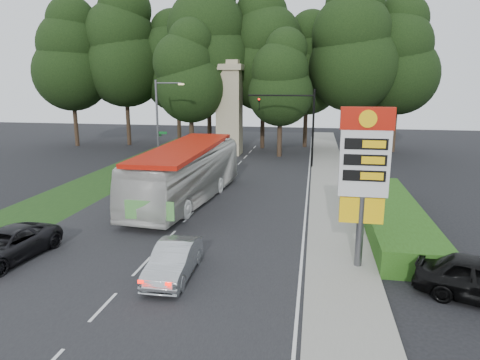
% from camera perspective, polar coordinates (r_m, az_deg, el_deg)
% --- Properties ---
extents(ground, '(120.00, 120.00, 0.00)m').
position_cam_1_polar(ground, '(18.96, -13.51, -11.77)').
color(ground, black).
rests_on(ground, ground).
extents(road_surface, '(14.00, 80.00, 0.02)m').
position_cam_1_polar(road_surface, '(29.68, -4.39, -2.32)').
color(road_surface, black).
rests_on(road_surface, ground).
extents(sidewalk_right, '(3.00, 80.00, 0.12)m').
position_cam_1_polar(sidewalk_right, '(28.82, 12.25, -2.95)').
color(sidewalk_right, gray).
rests_on(sidewalk_right, ground).
extents(grass_verge_left, '(5.00, 50.00, 0.02)m').
position_cam_1_polar(grass_verge_left, '(38.41, -16.01, 0.73)').
color(grass_verge_left, '#193814').
rests_on(grass_verge_left, ground).
extents(hedge, '(3.00, 14.00, 1.20)m').
position_cam_1_polar(hedge, '(25.18, 19.48, -4.46)').
color(hedge, '#264B14').
rests_on(hedge, ground).
extents(gas_station_pylon, '(2.10, 0.45, 6.85)m').
position_cam_1_polar(gas_station_pylon, '(18.15, 16.23, 1.74)').
color(gas_station_pylon, '#59595E').
rests_on(gas_station_pylon, ground).
extents(traffic_signal_mast, '(6.10, 0.35, 7.20)m').
position_cam_1_polar(traffic_signal_mast, '(39.87, 7.86, 8.33)').
color(traffic_signal_mast, black).
rests_on(traffic_signal_mast, ground).
extents(streetlight_signs, '(2.75, 0.98, 8.00)m').
position_cam_1_polar(streetlight_signs, '(40.43, -10.69, 7.96)').
color(streetlight_signs, '#59595E').
rests_on(streetlight_signs, ground).
extents(monument, '(3.00, 3.00, 10.05)m').
position_cam_1_polar(monument, '(46.71, -1.41, 9.64)').
color(monument, tan).
rests_on(monument, ground).
extents(tree_far_west, '(8.96, 8.96, 17.60)m').
position_cam_1_polar(tree_far_west, '(56.85, -21.72, 14.98)').
color(tree_far_west, '#2D2116').
rests_on(tree_far_west, ground).
extents(tree_west_mid, '(9.80, 9.80, 19.25)m').
position_cam_1_polar(tree_west_mid, '(55.89, -15.22, 16.51)').
color(tree_west_mid, '#2D2116').
rests_on(tree_west_mid, ground).
extents(tree_west_near, '(8.40, 8.40, 16.50)m').
position_cam_1_polar(tree_west_near, '(55.48, -8.38, 15.11)').
color(tree_west_near, '#2D2116').
rests_on(tree_west_near, ground).
extents(tree_center_left, '(10.08, 10.08, 19.80)m').
position_cam_1_polar(tree_center_left, '(50.39, -4.27, 17.73)').
color(tree_center_left, '#2D2116').
rests_on(tree_center_left, ground).
extents(tree_center_right, '(9.24, 9.24, 18.15)m').
position_cam_1_polar(tree_center_right, '(51.19, 3.13, 16.54)').
color(tree_center_right, '#2D2116').
rests_on(tree_center_right, ground).
extents(tree_east_near, '(8.12, 8.12, 15.95)m').
position_cam_1_polar(tree_east_near, '(52.77, 8.97, 14.85)').
color(tree_east_near, '#2D2116').
rests_on(tree_east_near, ground).
extents(tree_east_mid, '(9.52, 9.52, 18.70)m').
position_cam_1_polar(tree_east_mid, '(49.00, 15.05, 16.69)').
color(tree_east_mid, '#2D2116').
rests_on(tree_east_mid, ground).
extents(tree_far_east, '(8.68, 8.68, 17.05)m').
position_cam_1_polar(tree_far_east, '(51.55, 20.52, 15.00)').
color(tree_far_east, '#2D2116').
rests_on(tree_far_east, ground).
extents(tree_monument_left, '(7.28, 7.28, 14.30)m').
position_cam_1_polar(tree_monument_left, '(46.62, -6.66, 13.95)').
color(tree_monument_left, '#2D2116').
rests_on(tree_monument_left, ground).
extents(tree_monument_right, '(6.72, 6.72, 13.20)m').
position_cam_1_polar(tree_monument_right, '(45.37, 5.45, 13.16)').
color(tree_monument_right, '#2D2116').
rests_on(tree_monument_right, ground).
extents(transit_bus, '(4.46, 13.69, 3.74)m').
position_cam_1_polar(transit_bus, '(28.46, -7.16, 0.80)').
color(transit_bus, silver).
rests_on(transit_bus, ground).
extents(sedan_silver, '(1.61, 4.31, 1.41)m').
position_cam_1_polar(sedan_silver, '(17.95, -8.81, -10.55)').
color(sedan_silver, '#B3B8BC').
rests_on(sedan_silver, ground).
extents(suv_charcoal, '(2.94, 5.34, 1.42)m').
position_cam_1_polar(suv_charcoal, '(21.89, -28.72, -7.66)').
color(suv_charcoal, black).
rests_on(suv_charcoal, ground).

